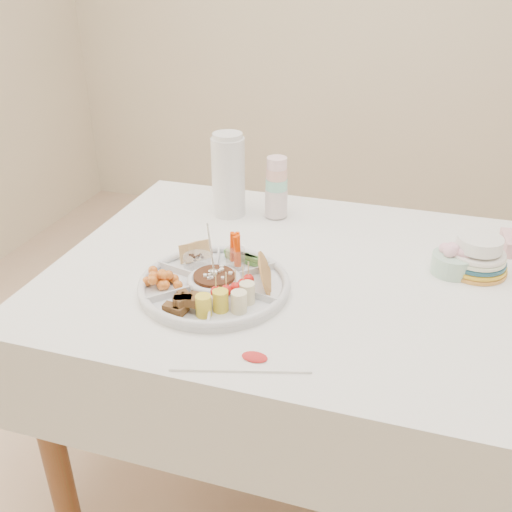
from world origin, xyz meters
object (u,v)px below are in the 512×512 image
(party_tray, at_px, (214,283))
(thermos, at_px, (228,174))
(dining_table, at_px, (326,384))
(plate_stack, at_px, (477,253))

(party_tray, bearing_deg, thermos, 104.99)
(dining_table, height_order, party_tray, party_tray)
(dining_table, relative_size, party_tray, 4.00)
(dining_table, xyz_separation_m, party_tray, (-0.28, -0.17, 0.40))
(dining_table, relative_size, plate_stack, 9.00)
(party_tray, bearing_deg, dining_table, 30.79)
(thermos, bearing_deg, plate_stack, -11.98)
(dining_table, bearing_deg, party_tray, -149.21)
(party_tray, distance_m, plate_stack, 0.71)
(thermos, distance_m, plate_stack, 0.78)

